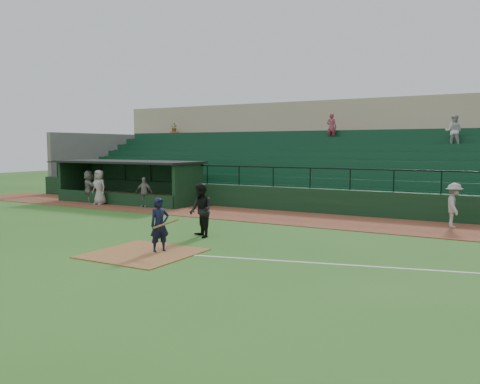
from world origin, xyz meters
The scene contains 12 objects.
ground centered at (0.00, 0.00, 0.00)m, with size 90.00×90.00×0.00m, color #2B5D1E.
warning_track centered at (0.00, 8.00, 0.01)m, with size 40.00×4.00×0.03m, color brown.
home_plate_dirt centered at (0.00, -1.00, 0.01)m, with size 3.00×3.00×0.03m, color brown.
foul_line centered at (8.00, 1.20, 0.01)m, with size 18.00×0.09×0.01m, color white.
stadium_structure centered at (0.00, 16.46, 2.30)m, with size 38.00×13.08×6.40m.
dugout centered at (-9.75, 9.56, 1.33)m, with size 8.90×3.20×2.42m.
batter_at_plate centered at (0.31, -0.57, 0.85)m, with size 1.12×0.74×1.69m.
umpire centered at (0.01, 2.13, 0.97)m, with size 0.94×0.74×1.94m, color black.
runner centered at (7.68, 8.68, 0.92)m, with size 1.15×0.66×1.79m, color #A09B96.
dugout_player_a centered at (-7.40, 7.72, 0.83)m, with size 0.93×0.39×1.59m, color gray.
dugout_player_b centered at (-10.31, 7.39, 0.99)m, with size 0.94×0.61×1.92m, color #A29D97.
dugout_player_c centered at (-11.62, 7.86, 0.95)m, with size 1.71×0.54×1.84m, color gray.
Camera 1 is at (9.81, -12.35, 3.28)m, focal length 36.78 mm.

